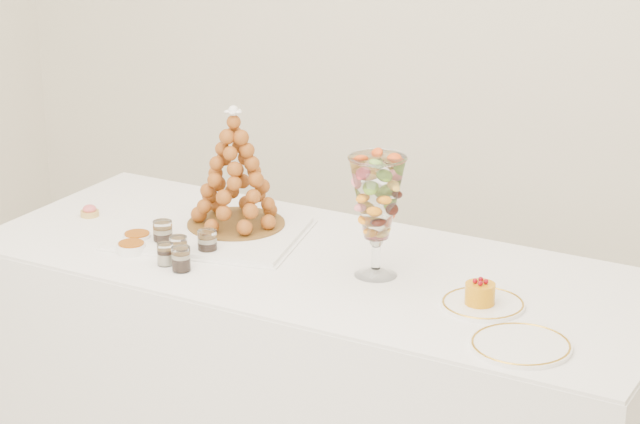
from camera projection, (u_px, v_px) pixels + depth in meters
The scene contains 15 objects.
buffet_table at pixel (319, 382), 3.69m from camera, with size 2.06×0.91×0.77m.
lace_tray at pixel (210, 233), 3.75m from camera, with size 0.53×0.40×0.02m, color white.
macaron_vase at pixel (377, 199), 3.39m from camera, with size 0.16×0.16×0.34m.
cake_plate at pixel (483, 304), 3.26m from camera, with size 0.22×0.22×0.01m, color white.
spare_plate at pixel (521, 346), 3.03m from camera, with size 0.25×0.25×0.01m, color white.
pink_tart at pixel (90, 211), 3.92m from camera, with size 0.06×0.06×0.04m.
verrine_a at pixel (163, 234), 3.66m from camera, with size 0.06×0.06×0.08m, color white.
verrine_b at pixel (179, 248), 3.56m from camera, with size 0.05×0.05×0.07m, color white.
verrine_c at pixel (207, 243), 3.59m from camera, with size 0.06×0.06×0.08m, color white.
verrine_d at pixel (165, 254), 3.53m from camera, with size 0.05×0.05×0.06m, color white.
verrine_e at pixel (181, 259), 3.48m from camera, with size 0.05×0.05×0.07m, color white.
ramekin_back at pixel (137, 238), 3.70m from camera, with size 0.08×0.08×0.03m, color white.
ramekin_front at pixel (131, 248), 3.62m from camera, with size 0.08×0.08×0.03m, color white.
croquembouche at pixel (235, 168), 3.74m from camera, with size 0.30×0.30×0.37m.
mousse_cake at pixel (480, 293), 3.24m from camera, with size 0.08×0.08×0.07m.
Camera 1 is at (1.50, -2.59, 2.09)m, focal length 70.00 mm.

